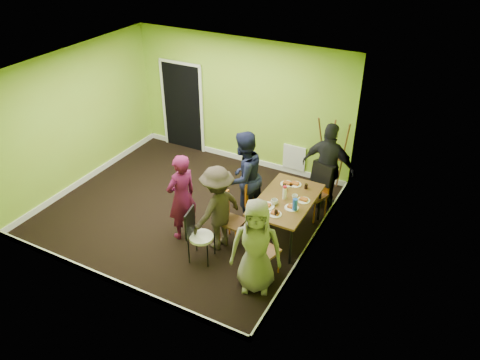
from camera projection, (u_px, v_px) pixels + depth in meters
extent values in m
plane|color=black|center=(187.00, 210.00, 9.03)|extent=(5.00, 5.00, 0.00)
cube|color=#95B72F|center=(241.00, 102.00, 10.00)|extent=(5.00, 0.04, 2.80)
cube|color=#95B72F|center=(94.00, 210.00, 6.60)|extent=(5.00, 0.04, 2.80)
cube|color=#95B72F|center=(77.00, 118.00, 9.29)|extent=(0.04, 4.50, 2.80)
cube|color=#95B72F|center=(316.00, 179.00, 7.31)|extent=(0.04, 4.50, 2.80)
cube|color=white|center=(177.00, 68.00, 7.57)|extent=(5.00, 4.50, 0.04)
cube|color=black|center=(183.00, 107.00, 10.77)|extent=(1.00, 0.05, 2.04)
cube|color=white|center=(294.00, 158.00, 9.98)|extent=(0.50, 0.04, 0.55)
cylinder|color=black|center=(247.00, 233.00, 7.84)|extent=(0.04, 0.04, 0.71)
cylinder|color=black|center=(291.00, 246.00, 7.53)|extent=(0.04, 0.04, 0.71)
cylinder|color=black|center=(280.00, 193.00, 8.88)|extent=(0.04, 0.04, 0.71)
cylinder|color=black|center=(319.00, 204.00, 8.57)|extent=(0.04, 0.04, 0.71)
cube|color=brown|center=(286.00, 200.00, 8.01)|extent=(0.90, 1.50, 0.04)
cylinder|color=orange|center=(254.00, 208.00, 8.73)|extent=(0.02, 0.02, 0.40)
cylinder|color=orange|center=(247.00, 216.00, 8.51)|extent=(0.02, 0.02, 0.40)
cylinder|color=orange|center=(269.00, 213.00, 8.60)|extent=(0.02, 0.02, 0.40)
cylinder|color=orange|center=(261.00, 221.00, 8.38)|extent=(0.02, 0.02, 0.40)
cube|color=brown|center=(258.00, 205.00, 8.45)|extent=(0.37, 0.37, 0.04)
cube|color=orange|center=(250.00, 192.00, 8.40)|extent=(0.04, 0.34, 0.44)
cylinder|color=orange|center=(229.00, 224.00, 8.27)|extent=(0.02, 0.02, 0.43)
cylinder|color=orange|center=(220.00, 234.00, 8.03)|extent=(0.02, 0.02, 0.43)
cylinder|color=orange|center=(245.00, 230.00, 8.13)|extent=(0.02, 0.02, 0.43)
cylinder|color=orange|center=(236.00, 240.00, 7.89)|extent=(0.02, 0.02, 0.43)
cube|color=brown|center=(232.00, 222.00, 7.97)|extent=(0.40, 0.40, 0.04)
cube|color=orange|center=(223.00, 206.00, 7.91)|extent=(0.05, 0.37, 0.48)
cylinder|color=orange|center=(326.00, 205.00, 8.75)|extent=(0.03, 0.03, 0.46)
cylinder|color=orange|center=(311.00, 198.00, 8.96)|extent=(0.03, 0.03, 0.46)
cylinder|color=orange|center=(314.00, 213.00, 8.54)|extent=(0.03, 0.03, 0.46)
cylinder|color=orange|center=(300.00, 205.00, 8.76)|extent=(0.03, 0.03, 0.46)
cube|color=brown|center=(314.00, 195.00, 8.63)|extent=(0.51, 0.51, 0.04)
cube|color=orange|center=(322.00, 179.00, 8.60)|extent=(0.38, 0.15, 0.51)
cylinder|color=orange|center=(248.00, 263.00, 7.39)|extent=(0.03, 0.03, 0.46)
cylinder|color=orange|center=(265.00, 273.00, 7.19)|extent=(0.03, 0.03, 0.46)
cylinder|color=orange|center=(262.00, 252.00, 7.61)|extent=(0.03, 0.03, 0.46)
cylinder|color=orange|center=(279.00, 262.00, 7.41)|extent=(0.03, 0.03, 0.46)
cube|color=brown|center=(264.00, 251.00, 7.28)|extent=(0.49, 0.49, 0.04)
cube|color=orange|center=(256.00, 243.00, 7.01)|extent=(0.38, 0.12, 0.51)
cylinder|color=black|center=(196.00, 240.00, 7.89)|extent=(0.03, 0.03, 0.43)
cylinder|color=black|center=(189.00, 252.00, 7.62)|extent=(0.03, 0.03, 0.43)
cylinder|color=black|center=(215.00, 244.00, 7.81)|extent=(0.03, 0.03, 0.43)
cylinder|color=black|center=(208.00, 256.00, 7.54)|extent=(0.03, 0.03, 0.43)
cylinder|color=white|center=(201.00, 237.00, 7.60)|extent=(0.41, 0.41, 0.05)
cube|color=black|center=(190.00, 223.00, 7.51)|extent=(0.09, 0.37, 0.48)
cylinder|color=brown|center=(323.00, 153.00, 9.33)|extent=(0.23, 0.37, 1.60)
cylinder|color=brown|center=(343.00, 157.00, 9.17)|extent=(0.23, 0.37, 1.60)
cylinder|color=brown|center=(329.00, 160.00, 9.07)|extent=(0.03, 0.36, 1.57)
cube|color=brown|center=(332.00, 158.00, 9.24)|extent=(0.43, 0.04, 0.04)
cylinder|color=white|center=(287.00, 184.00, 8.40)|extent=(0.23, 0.23, 0.01)
cylinder|color=white|center=(267.00, 206.00, 7.81)|extent=(0.27, 0.27, 0.01)
cylinder|color=white|center=(295.00, 184.00, 8.39)|extent=(0.23, 0.23, 0.01)
cylinder|color=white|center=(275.00, 214.00, 7.61)|extent=(0.22, 0.22, 0.01)
cylinder|color=white|center=(304.00, 200.00, 7.95)|extent=(0.22, 0.22, 0.01)
cylinder|color=white|center=(292.00, 208.00, 7.76)|extent=(0.24, 0.24, 0.01)
cylinder|color=white|center=(285.00, 193.00, 7.96)|extent=(0.07, 0.07, 0.22)
cylinder|color=blue|center=(295.00, 205.00, 7.66)|extent=(0.08, 0.08, 0.22)
cylinder|color=orange|center=(286.00, 190.00, 8.18)|extent=(0.04, 0.04, 0.08)
cylinder|color=black|center=(284.00, 187.00, 8.25)|extent=(0.06, 0.06, 0.09)
cylinder|color=black|center=(306.00, 186.00, 8.26)|extent=(0.06, 0.06, 0.09)
cylinder|color=black|center=(276.00, 213.00, 7.56)|extent=(0.06, 0.06, 0.10)
imported|color=white|center=(274.00, 202.00, 7.84)|extent=(0.12, 0.12, 0.09)
imported|color=white|center=(295.00, 197.00, 7.95)|extent=(0.10, 0.10, 0.09)
imported|color=#4F0D32|center=(182.00, 197.00, 7.96)|extent=(0.55, 0.68, 1.60)
imported|color=#141732|center=(243.00, 177.00, 8.38)|extent=(0.89, 1.01, 1.75)
imported|color=#2E271E|center=(218.00, 209.00, 7.72)|extent=(0.84, 1.12, 1.54)
imported|color=black|center=(328.00, 168.00, 8.64)|extent=(1.06, 0.51, 1.77)
imported|color=gray|center=(256.00, 246.00, 6.87)|extent=(0.90, 0.75, 1.57)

